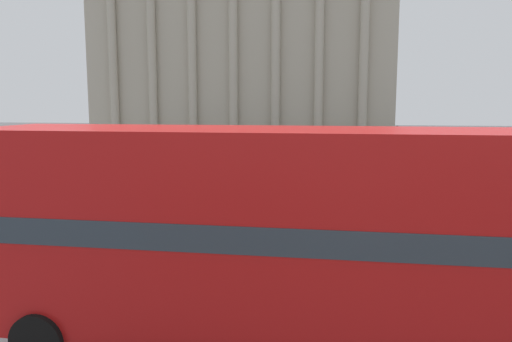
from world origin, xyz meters
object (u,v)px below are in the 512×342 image
at_px(plaza_building_left, 244,40).
at_px(car_black, 452,174).
at_px(pedestrian_black, 410,162).
at_px(pedestrian_red, 237,159).
at_px(traffic_light_near, 302,178).
at_px(traffic_light_mid, 367,161).
at_px(traffic_light_far, 398,147).
at_px(pedestrian_blue, 510,163).
at_px(double_decker_bus, 297,232).

relative_size(plaza_building_left, car_black, 7.94).
xyz_separation_m(car_black, pedestrian_black, (-1.87, 2.23, 0.34)).
bearing_deg(pedestrian_red, traffic_light_near, 95.67).
height_order(traffic_light_mid, car_black, traffic_light_mid).
relative_size(traffic_light_near, car_black, 0.89).
height_order(plaza_building_left, traffic_light_mid, plaza_building_left).
bearing_deg(traffic_light_far, pedestrian_blue, 26.16).
bearing_deg(pedestrian_blue, double_decker_bus, 56.18).
relative_size(double_decker_bus, pedestrian_red, 6.39).
relative_size(traffic_light_mid, pedestrian_blue, 1.82).
relative_size(traffic_light_mid, pedestrian_red, 1.80).
height_order(plaza_building_left, car_black, plaza_building_left).
bearing_deg(traffic_light_near, plaza_building_left, 102.55).
distance_m(traffic_light_mid, traffic_light_far, 6.98).
relative_size(traffic_light_far, pedestrian_red, 1.83).
distance_m(double_decker_bus, traffic_light_near, 5.15).
relative_size(traffic_light_mid, pedestrian_black, 1.79).
xyz_separation_m(traffic_light_near, car_black, (7.10, 14.13, -1.74)).
relative_size(double_decker_bus, plaza_building_left, 0.34).
xyz_separation_m(traffic_light_mid, pedestrian_red, (-7.31, 9.15, -1.09)).
relative_size(double_decker_bus, traffic_light_mid, 3.54).
relative_size(traffic_light_near, traffic_light_mid, 1.16).
xyz_separation_m(car_black, pedestrian_red, (-12.23, 2.20, 0.33)).
bearing_deg(pedestrian_blue, traffic_light_near, 49.21).
distance_m(double_decker_bus, traffic_light_far, 19.41).
bearing_deg(plaza_building_left, traffic_light_near, -77.45).
distance_m(plaza_building_left, pedestrian_black, 32.76).
bearing_deg(pedestrian_blue, pedestrian_red, -5.18).
bearing_deg(pedestrian_blue, traffic_light_far, 17.90).
bearing_deg(pedestrian_black, traffic_light_near, 31.43).
bearing_deg(double_decker_bus, plaza_building_left, 104.95).
bearing_deg(traffic_light_near, car_black, 63.32).
height_order(traffic_light_mid, pedestrian_red, traffic_light_mid).
bearing_deg(traffic_light_near, pedestrian_blue, 57.46).
bearing_deg(pedestrian_red, double_decker_bus, 92.39).
height_order(double_decker_bus, traffic_light_near, double_decker_bus).
distance_m(traffic_light_near, traffic_light_mid, 7.51).
bearing_deg(pedestrian_black, plaza_building_left, -102.07).
height_order(plaza_building_left, traffic_light_far, plaza_building_left).
relative_size(double_decker_bus, pedestrian_blue, 6.44).
relative_size(double_decker_bus, traffic_light_near, 3.06).
bearing_deg(double_decker_bus, traffic_light_near, 96.54).
height_order(double_decker_bus, plaza_building_left, plaza_building_left).
xyz_separation_m(plaza_building_left, traffic_light_mid, (11.88, -36.40, -9.37)).
relative_size(car_black, pedestrian_black, 2.33).
bearing_deg(pedestrian_blue, pedestrian_black, 0.02).
height_order(traffic_light_near, pedestrian_blue, traffic_light_near).
xyz_separation_m(double_decker_bus, pedestrian_red, (-5.41, 21.47, -1.23)).
height_order(traffic_light_far, pedestrian_blue, traffic_light_far).
relative_size(traffic_light_far, pedestrian_black, 1.82).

